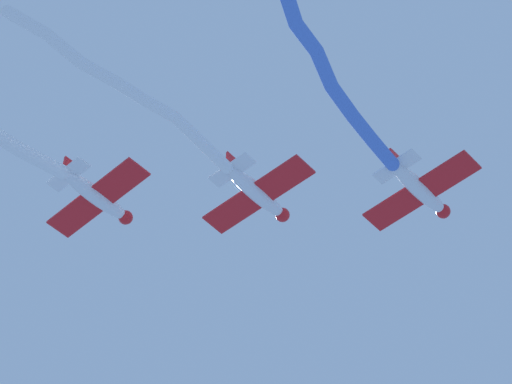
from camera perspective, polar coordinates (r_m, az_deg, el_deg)
airplane_lead at (r=68.62m, az=8.46°, el=0.13°), size 7.83×6.06×1.96m
smoke_trail_lead at (r=60.41m, az=2.76°, el=8.99°), size 3.47×24.08×1.57m
airplane_left_wing at (r=68.39m, az=0.07°, el=-0.06°), size 7.85×6.06×1.96m
smoke_trail_left_wing at (r=64.45m, az=-6.72°, el=5.24°), size 8.61×14.58×1.71m
airplane_right_wing at (r=69.62m, az=-8.19°, el=-0.23°), size 7.81×6.05×1.96m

